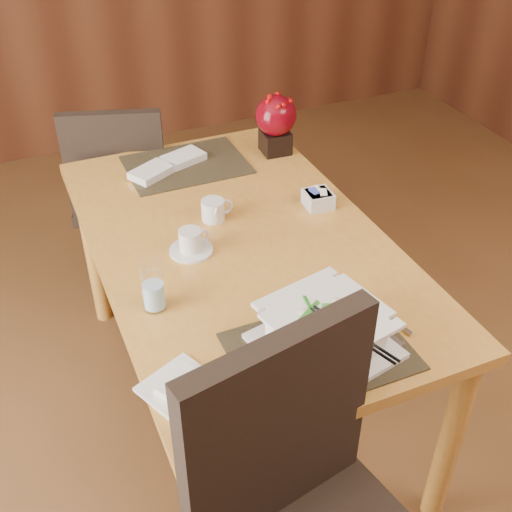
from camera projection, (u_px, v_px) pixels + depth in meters
name	position (u px, v px, depth m)	size (l,w,h in m)	color
dining_table	(240.00, 264.00, 2.12)	(0.90, 1.50, 0.75)	#C68937
placemat_near	(320.00, 351.00, 1.65)	(0.45, 0.33, 0.01)	black
placemat_far	(186.00, 165.00, 2.47)	(0.45, 0.33, 0.01)	black
soup_setting	(326.00, 332.00, 1.63)	(0.37, 0.37, 0.13)	silver
coffee_cup	(191.00, 243.00, 1.99)	(0.14, 0.14, 0.08)	silver
water_glass	(153.00, 286.00, 1.75)	(0.07, 0.07, 0.15)	white
creamer_jug	(213.00, 210.00, 2.14)	(0.10, 0.10, 0.07)	silver
sugar_caddy	(318.00, 199.00, 2.21)	(0.09, 0.09, 0.06)	silver
berry_decor	(276.00, 121.00, 2.48)	(0.16, 0.16, 0.24)	black
napkins_far	(170.00, 164.00, 2.44)	(0.31, 0.11, 0.03)	white
bread_plate	(181.00, 388.00, 1.55)	(0.16, 0.16, 0.01)	silver
far_chair	(122.00, 187.00, 2.80)	(0.53, 0.53, 0.91)	black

